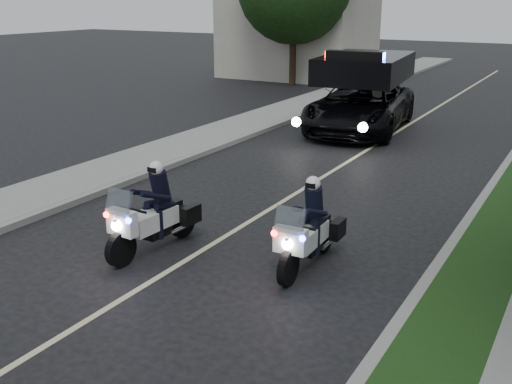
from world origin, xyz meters
TOP-DOWN VIEW (x-y plane):
  - ground at (0.00, 0.00)m, footprint 120.00×120.00m
  - curb_right at (4.10, 10.00)m, footprint 0.20×60.00m
  - curb_left at (-4.10, 10.00)m, footprint 0.20×60.00m
  - sidewalk_left at (-5.20, 10.00)m, footprint 2.00×60.00m
  - building_far at (-10.00, 26.00)m, footprint 8.00×6.00m
  - lane_marking at (0.00, 10.00)m, footprint 0.12×50.00m
  - police_moto_left at (-0.79, 1.16)m, footprint 0.84×2.08m
  - police_moto_right at (2.04, 1.94)m, footprint 0.74×1.97m
  - police_suv at (-1.28, 13.33)m, footprint 3.68×6.67m
  - bicycle at (-2.74, 22.04)m, footprint 0.70×1.58m
  - cyclist at (-2.74, 22.04)m, footprint 0.74×0.54m
  - tree_left_near at (-8.59, 22.50)m, footprint 7.36×7.36m
  - tree_left_far at (-9.65, 29.19)m, footprint 6.04×6.04m

SIDE VIEW (x-z plane):
  - ground at x=0.00m, z-range 0.00..0.00m
  - police_moto_left at x=-0.79m, z-range -0.87..0.87m
  - police_moto_right at x=2.04m, z-range -0.83..0.83m
  - police_suv at x=-1.28m, z-range -1.55..1.55m
  - bicycle at x=-2.74m, z-range -0.40..0.40m
  - cyclist at x=-2.74m, z-range -0.96..0.96m
  - tree_left_near at x=-8.59m, z-range -4.94..4.94m
  - tree_left_far at x=-9.65m, z-range -4.78..4.78m
  - lane_marking at x=0.00m, z-range 0.00..0.01m
  - curb_right at x=4.10m, z-range 0.00..0.15m
  - curb_left at x=-4.10m, z-range 0.00..0.15m
  - sidewalk_left at x=-5.20m, z-range 0.00..0.16m
  - building_far at x=-10.00m, z-range 0.00..7.00m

